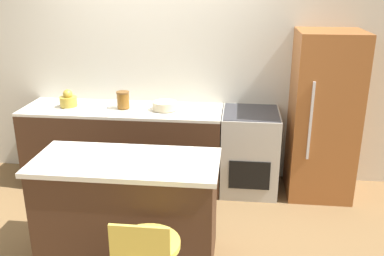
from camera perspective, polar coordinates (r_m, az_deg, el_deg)
ground_plane at (r=4.71m, az=-5.96°, el=-9.15°), size 14.00×14.00×0.00m
wall_back at (r=4.92m, az=-4.76°, el=8.29°), size 8.00×0.06×2.60m
back_counter at (r=4.91m, az=-9.06°, el=-2.36°), size 2.20×0.66×0.90m
kitchen_island at (r=3.62m, az=-8.49°, el=-10.65°), size 1.48×0.68×0.89m
oven_range at (r=4.74m, az=7.66°, el=-3.06°), size 0.61×0.67×0.90m
refrigerator at (r=4.68m, az=17.08°, el=1.55°), size 0.66×0.67×1.76m
kettle at (r=4.92m, az=-16.17°, el=3.63°), size 0.19×0.19×0.19m
mixing_bowl at (r=4.63m, az=-3.66°, el=3.01°), size 0.26×0.26×0.09m
canister_jar at (r=4.72m, az=-9.17°, el=3.73°), size 0.14×0.14×0.18m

